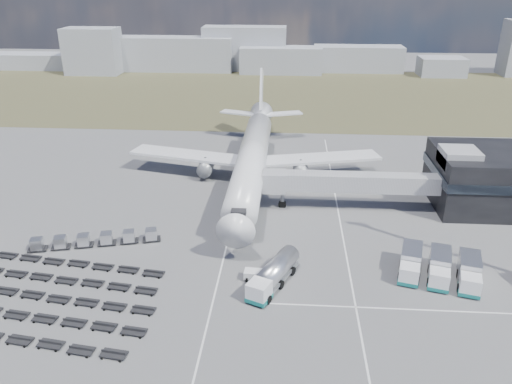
{
  "coord_description": "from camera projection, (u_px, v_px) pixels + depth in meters",
  "views": [
    {
      "loc": [
        7.11,
        -59.85,
        38.36
      ],
      "look_at": [
        1.7,
        17.62,
        4.0
      ],
      "focal_mm": 35.0,
      "sensor_mm": 36.0,
      "label": 1
    }
  ],
  "objects": [
    {
      "name": "ground",
      "position": [
        235.0,
        268.0,
        70.57
      ],
      "size": [
        420.0,
        420.0,
        0.0
      ],
      "primitive_type": "plane",
      "color": "#565659",
      "rests_on": "ground"
    },
    {
      "name": "grass_strip",
      "position": [
        270.0,
        94.0,
        170.92
      ],
      "size": [
        420.0,
        90.0,
        0.01
      ],
      "primitive_type": "cube",
      "color": "#48482B",
      "rests_on": "ground"
    },
    {
      "name": "lane_markings",
      "position": [
        304.0,
        259.0,
        72.69
      ],
      "size": [
        47.12,
        110.0,
        0.01
      ],
      "color": "silver",
      "rests_on": "ground"
    },
    {
      "name": "jet_bridge",
      "position": [
        339.0,
        182.0,
        86.15
      ],
      "size": [
        30.3,
        3.8,
        7.05
      ],
      "color": "#939399",
      "rests_on": "ground"
    },
    {
      "name": "airliner",
      "position": [
        253.0,
        155.0,
        97.97
      ],
      "size": [
        51.59,
        64.53,
        17.62
      ],
      "color": "silver",
      "rests_on": "ground"
    },
    {
      "name": "skyline",
      "position": [
        244.0,
        54.0,
        205.65
      ],
      "size": [
        300.75,
        25.89,
        21.31
      ],
      "color": "#9396A1",
      "rests_on": "ground"
    },
    {
      "name": "fuel_tanker",
      "position": [
        273.0,
        274.0,
        65.91
      ],
      "size": [
        6.94,
        11.0,
        3.5
      ],
      "rotation": [
        0.0,
        0.0,
        -0.42
      ],
      "color": "silver",
      "rests_on": "ground"
    },
    {
      "name": "pushback_tug",
      "position": [
        255.0,
        275.0,
        67.59
      ],
      "size": [
        3.05,
        1.85,
        1.36
      ],
      "primitive_type": "cube",
      "rotation": [
        0.0,
        0.0,
        -0.07
      ],
      "color": "silver",
      "rests_on": "ground"
    },
    {
      "name": "catering_truck",
      "position": [
        257.0,
        169.0,
        102.13
      ],
      "size": [
        2.84,
        5.63,
        2.48
      ],
      "rotation": [
        0.0,
        0.0,
        -0.12
      ],
      "color": "silver",
      "rests_on": "ground"
    },
    {
      "name": "service_trucks_near",
      "position": [
        439.0,
        267.0,
        67.5
      ],
      "size": [
        11.94,
        10.17,
        3.12
      ],
      "rotation": [
        0.0,
        0.0,
        -0.27
      ],
      "color": "silver",
      "rests_on": "ground"
    },
    {
      "name": "uld_row",
      "position": [
        95.0,
        239.0,
        75.84
      ],
      "size": [
        19.34,
        6.45,
        1.77
      ],
      "rotation": [
        0.0,
        0.0,
        0.25
      ],
      "color": "black",
      "rests_on": "ground"
    },
    {
      "name": "baggage_dollies",
      "position": [
        44.0,
        298.0,
        63.52
      ],
      "size": [
        31.51,
        21.1,
        0.69
      ],
      "rotation": [
        0.0,
        0.0,
        -0.13
      ],
      "color": "black",
      "rests_on": "ground"
    }
  ]
}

